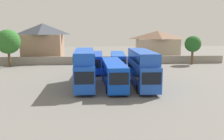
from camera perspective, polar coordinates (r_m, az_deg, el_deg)
ground at (r=50.84m, az=-1.25°, el=0.64°), size 140.00×140.00×0.00m
depot_boundary_wall at (r=55.84m, az=-1.53°, el=2.34°), size 56.00×0.50×1.80m
bus_1 at (r=32.77m, az=-6.50°, el=0.83°), size 2.85×11.22×5.04m
bus_2 at (r=32.96m, az=0.37°, el=-0.58°), size 2.80×12.08×3.45m
bus_3 at (r=33.17m, az=7.14°, el=0.83°), size 2.77×11.59×4.94m
bus_4 at (r=45.52m, az=-3.91°, el=2.09°), size 2.90×11.94×3.42m
bus_5 at (r=45.67m, az=1.36°, el=2.14°), size 3.16×11.71×3.42m
house_terrace_left at (r=62.88m, az=-15.94°, el=6.35°), size 9.84×8.12×9.45m
house_terrace_centre at (r=65.24m, az=10.69°, el=5.82°), size 11.10×6.47×7.64m
tree_left_of_lot at (r=55.45m, az=-23.36°, el=6.15°), size 5.10×5.10×7.91m
tree_behind_wall at (r=57.95m, az=18.57°, el=5.82°), size 3.66×3.66×6.51m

